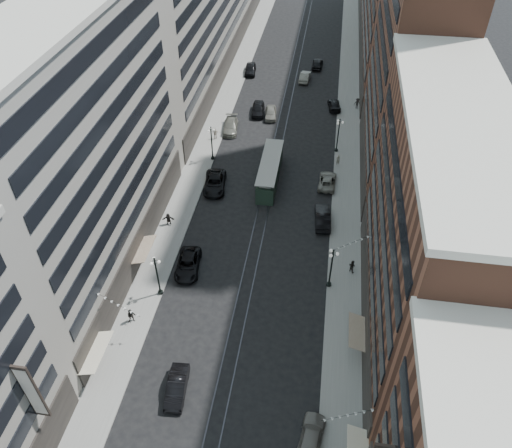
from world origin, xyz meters
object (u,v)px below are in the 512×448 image
Objects in this scene: pedestrian_2 at (131,316)px; car_11 at (327,181)px; car_4 at (311,438)px; car_13 at (258,109)px; pedestrian_7 at (352,266)px; pedestrian_8 at (338,160)px; car_2 at (188,264)px; pedestrian_6 at (215,133)px; car_8 at (231,126)px; car_10 at (323,217)px; lamppost_se_far at (331,267)px; car_7 at (215,183)px; car_extra_0 at (271,113)px; lamppost_sw_far at (157,275)px; streetcar at (270,172)px; lamppost_sw_mid at (212,142)px; pedestrian_9 at (357,103)px; car_5 at (177,387)px; car_9 at (250,69)px; car_12 at (334,105)px; pedestrian_5 at (168,219)px; car_extra_1 at (317,63)px; car_14 at (305,77)px.

car_11 is (19.13, 27.35, -0.34)m from pedestrian_2.
car_4 is 57.80m from car_13.
pedestrian_8 is (-2.19, 21.76, 0.01)m from pedestrian_7.
car_13 is at bearing 79.82° from car_2.
car_4 is 50.50m from pedestrian_6.
car_10 is at bearing -58.82° from car_8.
lamppost_se_far is 23.20m from car_7.
lamppost_sw_far is at bearing -105.20° from car_extra_0.
car_10 is at bearing -26.01° from car_7.
lamppost_se_far reaches higher than pedestrian_7.
streetcar is 2.18× the size of car_10.
pedestrian_6 is 20.01m from pedestrian_8.
lamppost_sw_mid is 2.89× the size of pedestrian_9.
car_7 is 3.67× the size of pedestrian_8.
car_5 is at bearing -94.67° from car_13.
pedestrian_8 is at bearing -63.58° from car_9.
pedestrian_9 is (3.94, 0.41, 0.40)m from car_12.
car_5 is at bearing 86.43° from pedestrian_7.
lamppost_se_far is 16.48m from car_2.
car_13 is at bearing -138.88° from pedestrian_6.
car_5 is at bearing -5.98° from car_4.
car_extra_0 is at bearing -74.45° from car_9.
streetcar is 16.35m from pedestrian_5.
car_10 is (17.11, -12.12, -2.21)m from lamppost_sw_mid.
car_11 is at bearing -44.11° from car_8.
pedestrian_6 is at bearing 89.55° from car_2.
pedestrian_5 is (-2.35, -15.53, -2.11)m from lamppost_sw_mid.
pedestrian_2 reaches higher than car_11.
pedestrian_6 is (0.96, 36.97, 0.02)m from pedestrian_2.
car_5 is 36.57m from car_11.
car_extra_1 is at bearing 78.24° from car_5.
pedestrian_6 is 1.08× the size of pedestrian_8.
car_extra_1 is at bearing 58.52° from car_8.
car_4 is at bearing -84.73° from car_extra_0.
car_14 is (-5.67, 33.12, 0.12)m from car_11.
lamppost_sw_far is 2.89× the size of pedestrian_9.
car_4 is 2.76× the size of pedestrian_2.
car_10 is (16.04, -20.90, 0.06)m from car_8.
lamppost_se_far is 0.47× the size of streetcar.
car_7 is at bearing 78.75° from car_14.
car_4 is 60.14m from car_12.
car_10 is (-1.29, 10.88, -2.21)m from lamppost_se_far.
car_8 is (-16.52, 50.04, -0.02)m from car_4.
streetcar is 2.45× the size of car_5.
pedestrian_2 is at bearing -93.24° from lamppost_sw_mid.
car_13 reaches higher than car_2.
streetcar reaches higher than car_12.
car_extra_1 reaches higher than car_extra_0.
car_4 is at bearing -61.88° from pedestrian_5.
car_extra_0 is (8.76, 45.36, -0.24)m from pedestrian_2.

